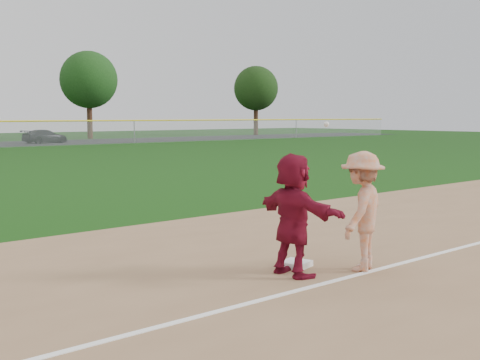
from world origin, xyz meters
TOP-DOWN VIEW (x-y plane):
  - ground at (0.00, 0.00)m, footprint 160.00×160.00m
  - foul_line at (0.00, -0.80)m, footprint 60.00×0.10m
  - first_base at (0.03, 0.15)m, footprint 0.51×0.51m
  - base_runner at (-0.36, -0.17)m, footprint 0.61×1.73m
  - car_right at (14.15, 45.45)m, footprint 4.32×2.44m
  - first_base_play at (0.68, -0.63)m, footprint 1.37×1.10m
  - tree_3 at (22.00, 52.80)m, footprint 6.00×6.00m
  - tree_4 at (44.00, 51.20)m, footprint 5.60×5.60m

SIDE VIEW (x-z plane):
  - ground at x=0.00m, z-range 0.00..0.00m
  - foul_line at x=0.00m, z-range 0.02..0.03m
  - first_base at x=0.03m, z-range 0.02..0.11m
  - car_right at x=14.15m, z-range 0.01..1.19m
  - base_runner at x=-0.36m, z-range 0.02..1.86m
  - first_base_play at x=0.68m, z-range -0.20..2.10m
  - tree_4 at x=44.00m, z-range 1.51..10.18m
  - tree_3 at x=22.00m, z-range 1.57..10.76m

